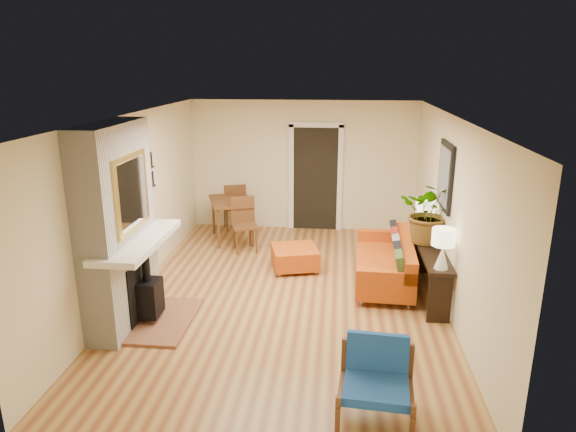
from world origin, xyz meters
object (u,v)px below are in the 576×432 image
Objects in this scene: sofa at (389,262)px; blue_chair at (376,375)px; ottoman at (295,257)px; console_table at (430,258)px; lamp_near at (443,244)px; dining_table at (235,208)px; lamp_far at (425,212)px; houseplant at (430,212)px.

sofa is 3.18m from blue_chair.
sofa is 1.55m from ottoman.
console_table is (2.04, -0.81, 0.37)m from ottoman.
ottoman is 2.71m from lamp_near.
dining_table is at bearing 115.74° from blue_chair.
console_table is 3.43× the size of lamp_near.
blue_chair is 5.48m from dining_table.
blue_chair is (-0.39, -3.15, 0.07)m from sofa.
sofa is 2.58× the size of blue_chair.
lamp_near is (0.55, -1.16, 0.73)m from sofa.
lamp_near is at bearing -64.70° from sofa.
ottoman is at bearing 142.54° from lamp_near.
sofa is at bearing 143.33° from console_table.
lamp_far is at bearing -1.67° from ottoman.
sofa is at bearing -15.14° from ottoman.
lamp_far reaches higher than dining_table.
houseplant reaches higher than ottoman.
lamp_near is (2.04, -1.56, 0.85)m from ottoman.
sofa is 3.65× the size of lamp_far.
dining_table reaches higher than console_table.
dining_table is (-1.27, 1.38, 0.42)m from ottoman.
ottoman is 2.23m from console_table.
console_table is at bearing -33.42° from dining_table.
lamp_near is 1.50m from lamp_far.
lamp_far is at bearing -23.41° from dining_table.
lamp_near is at bearing -41.56° from dining_table.
blue_chair is 0.81× the size of houseplant.
console_table is 3.43× the size of lamp_far.
ottoman is 2.21m from lamp_far.
dining_table reaches higher than blue_chair.
houseplant is (-0.01, 0.26, 0.62)m from console_table.
dining_table is (-2.77, 1.78, 0.30)m from sofa.
lamp_near is 1.00× the size of lamp_far.
ottoman is 2.32m from houseplant.
console_table is at bearing -87.76° from houseplant.
houseplant is (-0.01, 1.01, 0.13)m from lamp_near.
sofa is 3.65× the size of lamp_near.
ottoman is at bearing 178.33° from lamp_far.
blue_chair reaches higher than ottoman.
blue_chair is at bearing -108.80° from console_table.
houseplant reaches higher than blue_chair.
lamp_near reaches higher than sofa.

